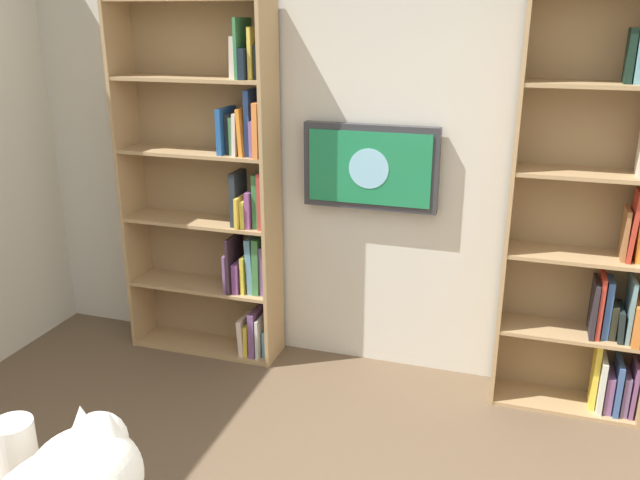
{
  "coord_description": "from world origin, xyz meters",
  "views": [
    {
      "loc": [
        -0.76,
        1.34,
        2.01
      ],
      "look_at": [
        0.02,
        -1.09,
        1.14
      ],
      "focal_mm": 36.84,
      "sensor_mm": 36.0,
      "label": 1
    }
  ],
  "objects_px": {
    "bookshelf_right": "(219,193)",
    "paper_towel_roll": "(18,464)",
    "bookshelf_left": "(605,223)",
    "wall_mounted_tv": "(370,167)"
  },
  "relations": [
    {
      "from": "wall_mounted_tv",
      "to": "paper_towel_roll",
      "type": "xyz_separation_m",
      "value": [
        0.4,
        2.33,
        -0.34
      ]
    },
    {
      "from": "bookshelf_left",
      "to": "wall_mounted_tv",
      "type": "relative_size",
      "value": 2.83
    },
    {
      "from": "bookshelf_left",
      "to": "bookshelf_right",
      "type": "height_order",
      "value": "bookshelf_left"
    },
    {
      "from": "wall_mounted_tv",
      "to": "bookshelf_left",
      "type": "bearing_deg",
      "value": 176.09
    },
    {
      "from": "bookshelf_right",
      "to": "paper_towel_roll",
      "type": "height_order",
      "value": "bookshelf_right"
    },
    {
      "from": "bookshelf_left",
      "to": "wall_mounted_tv",
      "type": "xyz_separation_m",
      "value": [
        1.22,
        -0.08,
        0.18
      ]
    },
    {
      "from": "bookshelf_left",
      "to": "wall_mounted_tv",
      "type": "height_order",
      "value": "bookshelf_left"
    },
    {
      "from": "bookshelf_left",
      "to": "bookshelf_right",
      "type": "xyz_separation_m",
      "value": [
        2.12,
        -0.0,
        -0.02
      ]
    },
    {
      "from": "bookshelf_right",
      "to": "paper_towel_roll",
      "type": "relative_size",
      "value": 8.16
    },
    {
      "from": "bookshelf_left",
      "to": "bookshelf_right",
      "type": "distance_m",
      "value": 2.12
    }
  ]
}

